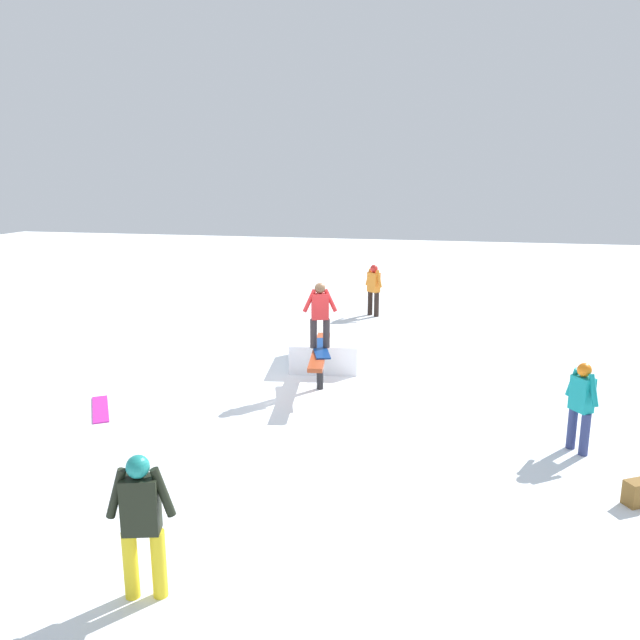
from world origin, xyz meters
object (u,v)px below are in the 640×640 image
rail_feature (320,355)px  loose_snowboard_magenta (100,409)px  backpack_on_snow (636,493)px  bystander_black (142,519)px  bystander_teal (581,403)px  bystander_orange (374,287)px  main_rider_on_rail (320,317)px

rail_feature → loose_snowboard_magenta: bearing=-70.0°
backpack_on_snow → bystander_black: bearing=-0.7°
bystander_teal → bystander_orange: 10.04m
rail_feature → bystander_black: bearing=-11.5°
rail_feature → loose_snowboard_magenta: (2.04, -3.76, -0.71)m
rail_feature → bystander_orange: size_ratio=1.68×
bystander_teal → backpack_on_snow: bystander_teal is taller
bystander_black → backpack_on_snow: (-3.12, 5.47, -0.72)m
bystander_teal → bystander_orange: (-8.97, -4.50, 0.07)m
main_rider_on_rail → bystander_black: main_rider_on_rail is taller
backpack_on_snow → bystander_teal: bearing=-103.3°
bystander_teal → bystander_black: (4.69, -4.98, 0.07)m
rail_feature → bystander_orange: (-6.97, 0.13, 0.17)m
main_rider_on_rail → bystander_teal: size_ratio=1.03×
bystander_teal → loose_snowboard_magenta: (0.04, -8.39, -0.81)m
bystander_orange → loose_snowboard_magenta: bystander_orange is taller
main_rider_on_rail → backpack_on_snow: main_rider_on_rail is taller
bystander_teal → main_rider_on_rail: bearing=-148.6°
main_rider_on_rail → bystander_black: size_ratio=0.95×
rail_feature → main_rider_on_rail: bearing=0.0°
bystander_orange → bystander_black: (13.66, -0.48, -0.00)m
rail_feature → main_rider_on_rail: size_ratio=1.77×
rail_feature → backpack_on_snow: 6.26m
backpack_on_snow → main_rider_on_rail: bearing=-65.3°
bystander_teal → bystander_black: size_ratio=0.92×
main_rider_on_rail → bystander_orange: main_rider_on_rail is taller
bystander_orange → bystander_black: bystander_orange is taller
bystander_orange → bystander_black: size_ratio=1.00×
bystander_teal → bystander_black: bearing=-82.0°
main_rider_on_rail → bystander_orange: bearing=160.8°
main_rider_on_rail → bystander_teal: (2.00, 4.63, -0.69)m
bystander_orange → bystander_black: bearing=-52.7°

